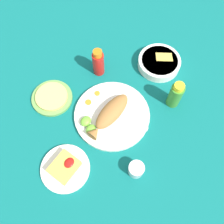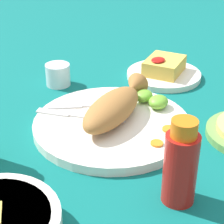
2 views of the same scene
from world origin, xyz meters
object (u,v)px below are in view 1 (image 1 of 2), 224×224
(main_plate, at_px, (112,115))
(fried_fish, at_px, (110,114))
(salt_cup, at_px, (136,170))
(tortilla_plate, at_px, (52,98))
(hot_sauce_bottle_green, at_px, (175,95))
(side_plate_fries, at_px, (65,169))
(guacamole_bowl, at_px, (159,62))
(hot_sauce_bottle_red, at_px, (98,63))
(fork_near, at_px, (130,122))
(fork_far, at_px, (123,130))

(main_plate, bearing_deg, fried_fish, 178.16)
(salt_cup, xyz_separation_m, tortilla_plate, (0.04, 0.46, -0.02))
(fried_fish, bearing_deg, hot_sauce_bottle_green, -36.13)
(fried_fish, relative_size, tortilla_plate, 1.31)
(main_plate, bearing_deg, tortilla_plate, 108.69)
(side_plate_fries, relative_size, tortilla_plate, 1.07)
(side_plate_fries, height_order, guacamole_bowl, guacamole_bowl)
(fried_fish, distance_m, hot_sauce_bottle_red, 0.24)
(main_plate, xyz_separation_m, guacamole_bowl, (0.33, -0.02, 0.01))
(main_plate, height_order, hot_sauce_bottle_green, hot_sauce_bottle_green)
(salt_cup, bearing_deg, hot_sauce_bottle_red, 54.51)
(main_plate, xyz_separation_m, fork_near, (0.01, -0.08, 0.01))
(fork_near, xyz_separation_m, tortilla_plate, (-0.10, 0.33, -0.01))
(fried_fish, distance_m, tortilla_plate, 0.27)
(guacamole_bowl, bearing_deg, main_plate, 176.50)
(fork_near, distance_m, hot_sauce_bottle_red, 0.29)
(fried_fish, bearing_deg, guacamole_bowl, -1.59)
(hot_sauce_bottle_red, xyz_separation_m, tortilla_plate, (-0.23, 0.07, -0.06))
(fried_fish, relative_size, hot_sauce_bottle_red, 1.63)
(hot_sauce_bottle_green, distance_m, side_plate_fries, 0.52)
(fork_near, distance_m, side_plate_fries, 0.31)
(side_plate_fries, distance_m, guacamole_bowl, 0.62)
(fork_far, distance_m, side_plate_fries, 0.26)
(fork_near, bearing_deg, guacamole_bowl, 90.05)
(main_plate, relative_size, fork_near, 1.69)
(fork_far, distance_m, hot_sauce_bottle_green, 0.26)
(salt_cup, xyz_separation_m, guacamole_bowl, (0.46, 0.19, 0.00))
(fork_near, xyz_separation_m, salt_cup, (-0.15, -0.13, 0.00))
(main_plate, distance_m, fork_near, 0.08)
(fork_far, xyz_separation_m, hot_sauce_bottle_green, (0.24, -0.09, 0.04))
(salt_cup, distance_m, tortilla_plate, 0.46)
(fried_fish, height_order, fork_far, fried_fish)
(main_plate, xyz_separation_m, fork_far, (-0.03, -0.08, 0.01))
(hot_sauce_bottle_red, relative_size, hot_sauce_bottle_green, 1.01)
(salt_cup, distance_m, guacamole_bowl, 0.50)
(tortilla_plate, bearing_deg, hot_sauce_bottle_red, -17.93)
(fork_near, relative_size, fork_far, 1.10)
(guacamole_bowl, bearing_deg, hot_sauce_bottle_green, -131.00)
(hot_sauce_bottle_green, relative_size, side_plate_fries, 0.74)
(fork_near, height_order, guacamole_bowl, guacamole_bowl)
(fried_fish, height_order, tortilla_plate, fried_fish)
(fork_far, xyz_separation_m, hot_sauce_bottle_red, (0.18, 0.26, 0.05))
(fork_far, distance_m, guacamole_bowl, 0.37)
(hot_sauce_bottle_red, distance_m, tortilla_plate, 0.25)
(main_plate, height_order, fork_near, fork_near)
(salt_cup, bearing_deg, guacamole_bowl, 21.90)
(fork_near, distance_m, guacamole_bowl, 0.32)
(fork_near, bearing_deg, salt_cup, -58.66)
(fork_near, bearing_deg, hot_sauce_bottle_green, 54.13)
(fried_fish, xyz_separation_m, fork_far, (-0.02, -0.08, -0.03))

